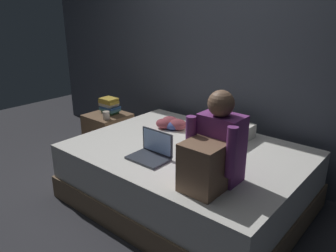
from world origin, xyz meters
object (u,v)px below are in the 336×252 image
at_px(pillow, 221,129).
at_px(clothes_pile, 171,124).
at_px(mug, 106,115).
at_px(person_sitting, 214,150).
at_px(nightstand, 109,135).
at_px(book_stack, 109,106).
at_px(laptop, 152,152).
at_px(bed, 187,175).

xyz_separation_m(pillow, clothes_pile, (-0.49, -0.15, -0.02)).
bearing_deg(mug, clothes_pile, 17.61).
bearing_deg(person_sitting, nightstand, 162.68).
distance_m(nightstand, pillow, 1.42).
bearing_deg(mug, pillow, 17.19).
height_order(mug, clothes_pile, clothes_pile).
xyz_separation_m(mug, clothes_pile, (0.74, 0.23, 0.01)).
relative_size(pillow, book_stack, 2.46).
relative_size(laptop, mug, 3.56).
distance_m(mug, clothes_pile, 0.77).
bearing_deg(book_stack, clothes_pile, 4.12).
relative_size(person_sitting, mug, 7.28).
xyz_separation_m(pillow, mug, (-1.23, -0.38, -0.03)).
xyz_separation_m(person_sitting, mug, (-1.67, 0.44, -0.21)).
height_order(laptop, clothes_pile, laptop).
height_order(book_stack, mug, book_stack).
bearing_deg(book_stack, laptop, -25.71).
relative_size(nightstand, mug, 5.79).
xyz_separation_m(nightstand, laptop, (1.20, -0.53, 0.32)).
xyz_separation_m(book_stack, mug, (0.14, -0.17, -0.05)).
bearing_deg(pillow, laptop, -101.20).
distance_m(pillow, mug, 1.28).
bearing_deg(book_stack, pillow, 8.67).
bearing_deg(mug, bed, -3.45).
relative_size(bed, mug, 22.22).
distance_m(bed, mug, 1.21).
height_order(bed, nightstand, bed).
distance_m(pillow, book_stack, 1.39).
relative_size(nightstand, laptop, 1.63).
xyz_separation_m(person_sitting, pillow, (-0.44, 0.82, -0.19)).
distance_m(person_sitting, book_stack, 1.92).
height_order(person_sitting, mug, person_sitting).
xyz_separation_m(nightstand, book_stack, (-0.01, 0.05, 0.35)).
relative_size(bed, clothes_pile, 6.44).
bearing_deg(person_sitting, laptop, 177.36).
height_order(bed, pillow, pillow).
height_order(laptop, book_stack, laptop).
height_order(bed, book_stack, book_stack).
bearing_deg(laptop, bed, 73.65).
relative_size(bed, pillow, 3.57).
height_order(bed, laptop, laptop).
bearing_deg(mug, book_stack, 130.28).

